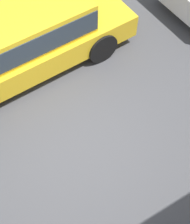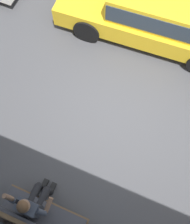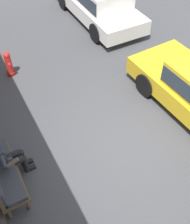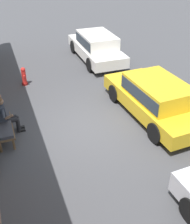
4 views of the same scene
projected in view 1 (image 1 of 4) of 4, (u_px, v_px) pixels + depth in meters
name	position (u px, v px, depth m)	size (l,w,h in m)	color
ground_plane	(80.00, 147.00, 6.18)	(60.00, 60.00, 0.00)	#424244
parked_car_mid	(20.00, 33.00, 6.67)	(4.70, 2.08, 1.39)	gold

